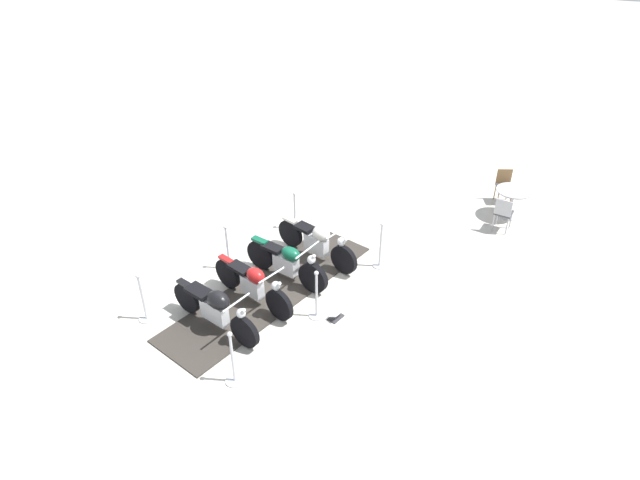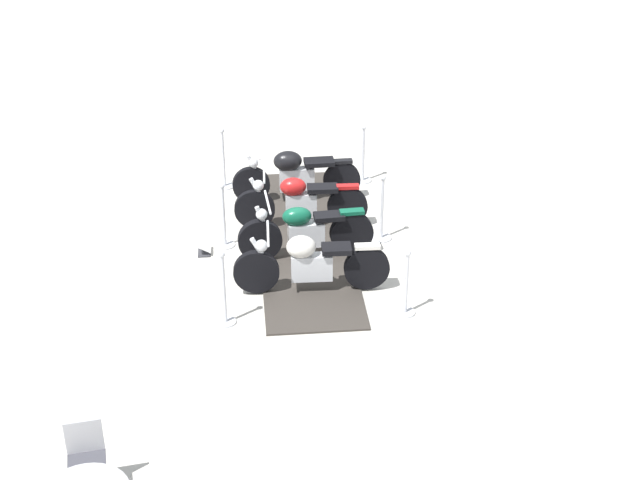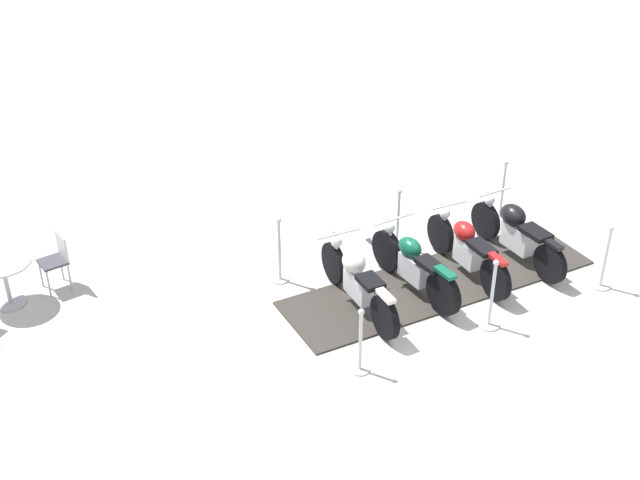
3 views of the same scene
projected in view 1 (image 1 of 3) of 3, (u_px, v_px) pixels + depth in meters
The scene contains 16 objects.
ground_plane at pixel (271, 291), 11.79m from camera, with size 80.00×80.00×0.00m, color beige.
display_platform at pixel (271, 290), 11.78m from camera, with size 5.25×1.46×0.03m, color #38332D.
motorcycle_black at pixel (215, 308), 10.50m from camera, with size 2.21×0.88×0.97m.
motorcycle_maroon at pixel (253, 284), 11.17m from camera, with size 2.13×0.95×0.99m.
motorcycle_forest at pixel (287, 262), 11.84m from camera, with size 2.11×0.85×1.01m.
motorcycle_cream at pixel (317, 241), 12.47m from camera, with size 2.21×1.01×0.99m.
stanchion_left_mid at pixel (228, 255), 12.28m from camera, with size 0.35×0.35×1.15m.
stanchion_left_front at pixel (144, 305), 10.83m from camera, with size 0.32×0.32×1.11m.
stanchion_right_rear at pixel (380, 251), 12.32m from camera, with size 0.29×0.29×1.16m.
stanchion_right_mid at pixel (316, 301), 10.90m from camera, with size 0.31×0.31×1.12m.
stanchion_right_front at pixel (233, 366), 9.47m from camera, with size 0.35×0.35×1.15m.
stanchion_left_rear at pixel (295, 216), 13.71m from camera, with size 0.30×0.30×1.03m.
info_placard at pixel (336, 316), 11.02m from camera, with size 0.30×0.37×0.20m.
cafe_table at pixel (513, 197), 14.08m from camera, with size 0.89×0.89×0.77m.
cafe_chair_near_table at pixel (503, 212), 13.52m from camera, with size 0.46×0.46×0.92m.
cafe_chair_across_table at pixel (504, 184), 14.80m from camera, with size 0.52×0.52×0.90m.
Camera 1 is at (4.42, -8.21, 7.37)m, focal length 30.95 mm.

